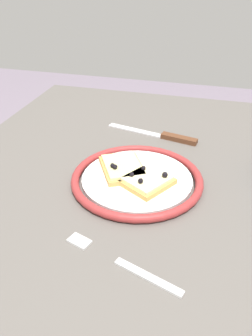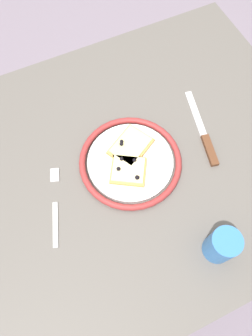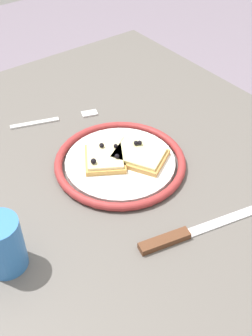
{
  "view_description": "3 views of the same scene",
  "coord_description": "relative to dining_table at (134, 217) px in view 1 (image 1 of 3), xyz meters",
  "views": [
    {
      "loc": [
        -0.57,
        -0.13,
        1.16
      ],
      "look_at": [
        -0.02,
        0.01,
        0.81
      ],
      "focal_mm": 37.12,
      "sensor_mm": 36.0,
      "label": 1
    },
    {
      "loc": [
        -0.16,
        -0.32,
        1.52
      ],
      "look_at": [
        -0.03,
        -0.03,
        0.8
      ],
      "focal_mm": 34.12,
      "sensor_mm": 36.0,
      "label": 2
    },
    {
      "loc": [
        0.51,
        -0.37,
        1.32
      ],
      "look_at": [
        0.02,
        -0.01,
        0.78
      ],
      "focal_mm": 44.37,
      "sensor_mm": 36.0,
      "label": 3
    }
  ],
  "objects": [
    {
      "name": "plate",
      "position": [
        -0.01,
        -0.01,
        0.1
      ],
      "size": [
        0.26,
        0.26,
        0.02
      ],
      "color": "white",
      "rests_on": "dining_table"
    },
    {
      "name": "fork",
      "position": [
        -0.22,
        -0.03,
        0.1
      ],
      "size": [
        0.08,
        0.2,
        0.0
      ],
      "color": "silver",
      "rests_on": "dining_table"
    },
    {
      "name": "pizza_slice_near",
      "position": [
        -0.02,
        -0.03,
        0.12
      ],
      "size": [
        0.11,
        0.11,
        0.03
      ],
      "color": "tan",
      "rests_on": "plate"
    },
    {
      "name": "knife",
      "position": [
        0.2,
        -0.03,
        0.1
      ],
      "size": [
        0.07,
        0.24,
        0.01
      ],
      "color": "silver",
      "rests_on": "dining_table"
    },
    {
      "name": "dining_table",
      "position": [
        0.0,
        0.0,
        0.0
      ],
      "size": [
        1.02,
        0.83,
        0.77
      ],
      "color": "#5B5651",
      "rests_on": "ground_plane"
    },
    {
      "name": "pizza_slice_far",
      "position": [
        0.01,
        0.03,
        0.12
      ],
      "size": [
        0.13,
        0.12,
        0.03
      ],
      "color": "tan",
      "rests_on": "plate"
    }
  ]
}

